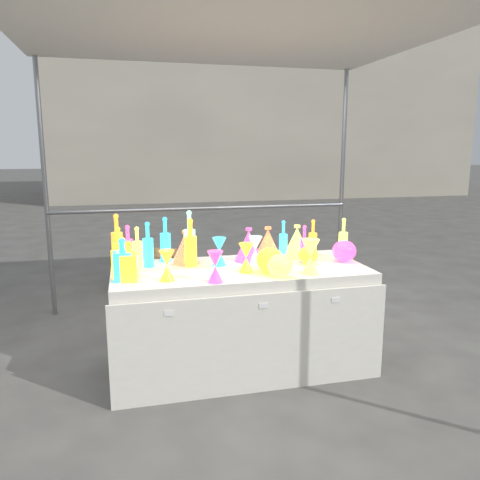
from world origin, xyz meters
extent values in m
plane|color=slate|center=(0.00, 0.00, 0.00)|extent=(80.00, 80.00, 0.00)
cylinder|color=gray|center=(-1.50, 1.50, 1.20)|extent=(0.04, 0.04, 2.40)
cylinder|color=gray|center=(1.50, 1.50, 1.20)|extent=(0.04, 0.04, 2.40)
cube|color=white|center=(0.00, 0.00, 2.43)|extent=(3.15, 3.15, 0.06)
cylinder|color=gray|center=(0.00, 1.47, 1.00)|extent=(3.00, 0.04, 0.04)
cube|color=white|center=(0.00, 0.00, 0.38)|extent=(1.80, 0.80, 0.75)
cube|color=white|center=(0.00, -0.42, 0.34)|extent=(1.84, 0.02, 0.68)
cube|color=white|center=(-0.55, -0.43, 0.60)|extent=(0.06, 0.00, 0.03)
cube|color=white|center=(0.05, -0.43, 0.60)|extent=(0.06, 0.00, 0.03)
cube|color=white|center=(0.55, -0.43, 0.60)|extent=(0.06, 0.00, 0.03)
cube|color=#BDB39D|center=(4.00, 14.00, 3.00)|extent=(14.00, 6.00, 6.00)
cube|color=#AB804D|center=(-0.59, 2.14, 0.22)|extent=(0.74, 0.65, 0.44)
cube|color=#AB804D|center=(0.53, 2.71, 0.03)|extent=(0.92, 0.81, 0.07)
camera|label=1|loc=(-0.77, -3.16, 1.58)|focal=35.00mm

